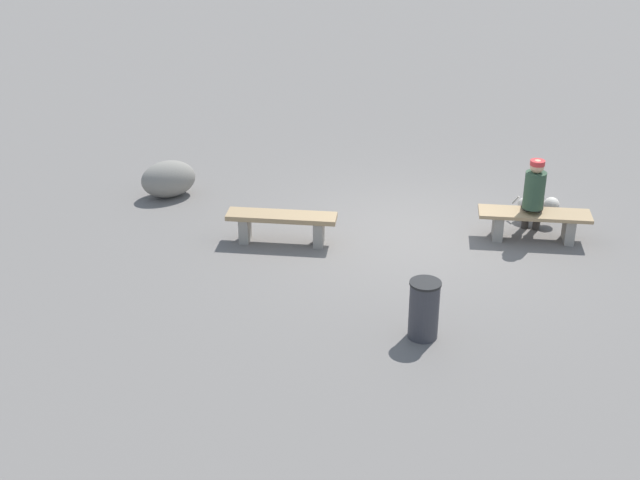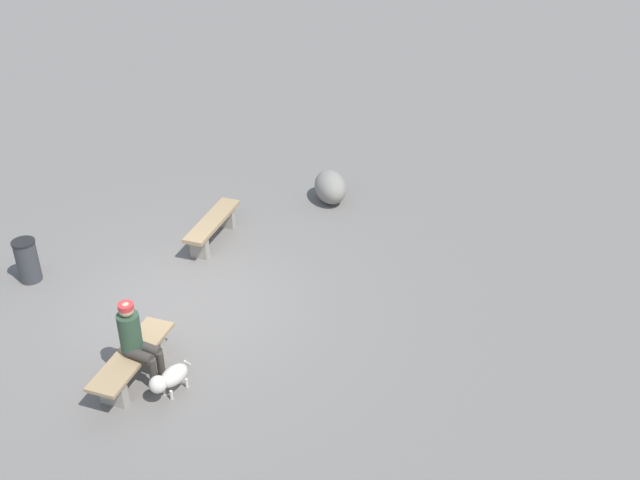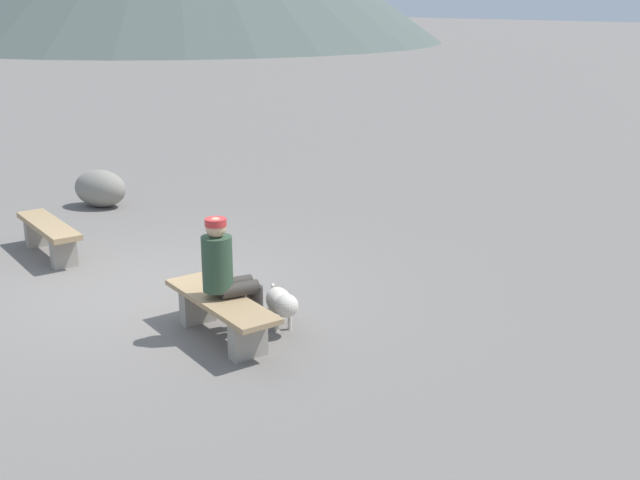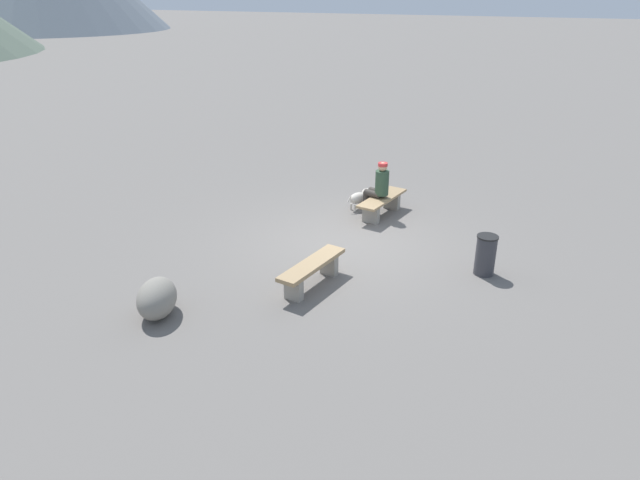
# 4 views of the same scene
# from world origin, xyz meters

# --- Properties ---
(ground) EXTENTS (210.00, 210.00, 0.06)m
(ground) POSITION_xyz_m (0.00, 0.00, -0.03)
(ground) COLOR slate
(bench_left) EXTENTS (1.67, 0.60, 0.47)m
(bench_left) POSITION_xyz_m (-2.01, -0.18, 0.33)
(bench_left) COLOR gray
(bench_left) RESTS_ON ground
(bench_right) EXTENTS (1.71, 0.69, 0.45)m
(bench_right) POSITION_xyz_m (1.78, -0.16, 0.31)
(bench_right) COLOR gray
(bench_right) RESTS_ON ground
(seated_person) EXTENTS (0.42, 0.61, 1.28)m
(seated_person) POSITION_xyz_m (1.76, -0.07, 0.73)
(seated_person) COLOR #2D4733
(seated_person) RESTS_ON ground
(dog) EXTENTS (0.69, 0.46, 0.46)m
(dog) POSITION_xyz_m (2.01, 0.46, 0.29)
(dog) COLOR beige
(dog) RESTS_ON ground
(trash_bin) EXTENTS (0.39, 0.39, 0.76)m
(trash_bin) POSITION_xyz_m (-0.24, -2.85, 0.38)
(trash_bin) COLOR #38383D
(trash_bin) RESTS_ON ground
(boulder) EXTENTS (1.09, 0.94, 0.62)m
(boulder) POSITION_xyz_m (-3.94, 1.65, 0.31)
(boulder) COLOR gray
(boulder) RESTS_ON ground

